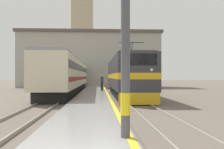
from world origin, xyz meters
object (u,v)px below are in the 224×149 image
Objects in this scene: person_on_platform at (102,82)px; passenger_train at (74,75)px; locomotive_train at (126,77)px; clock_tower at (83,12)px.

passenger_train is at bearing 115.74° from person_on_platform.
locomotive_train is 0.54× the size of clock_tower.
locomotive_train is 38.74m from clock_tower.
person_on_platform is at bearing 118.46° from locomotive_train.
locomotive_train is 0.42× the size of passenger_train.
person_on_platform is (-2.31, 4.26, -0.65)m from locomotive_train.
locomotive_train is at bearing -63.31° from passenger_train.
clock_tower reaches higher than locomotive_train.
locomotive_train is 13.87m from passenger_train.
passenger_train is 22.45× the size of person_on_platform.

